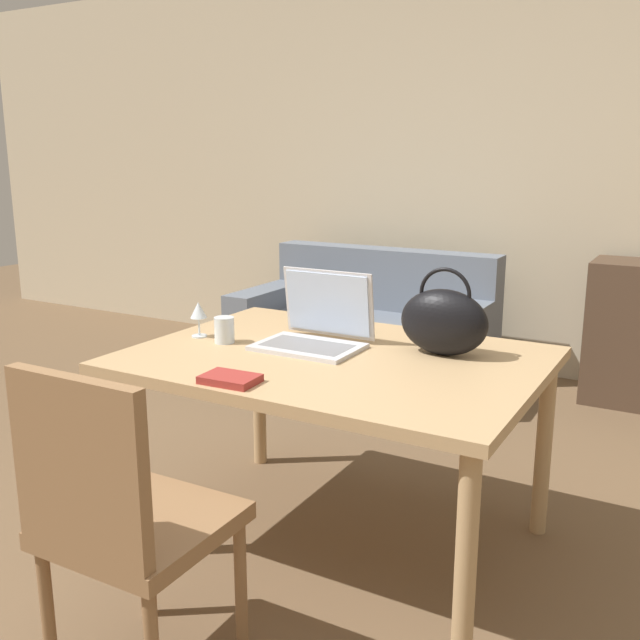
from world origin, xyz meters
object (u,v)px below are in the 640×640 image
object	(u,v)px
couch	(365,337)
handbag	(444,321)
wine_glass	(199,312)
chair	(121,514)
drinking_glass	(224,330)
laptop	(317,326)

from	to	relation	value
couch	handbag	size ratio (longest dim) A/B	4.87
wine_glass	handbag	size ratio (longest dim) A/B	0.43
chair	drinking_glass	size ratio (longest dim) A/B	9.45
chair	handbag	distance (m)	1.26
couch	wine_glass	bearing A→B (deg)	-83.94
drinking_glass	handbag	xyz separation A→B (m)	(0.77, 0.25, 0.07)
couch	drinking_glass	world-z (taller)	drinking_glass
couch	laptop	world-z (taller)	laptop
wine_glass	couch	bearing A→B (deg)	96.06
chair	drinking_glass	bearing A→B (deg)	109.29
chair	drinking_glass	world-z (taller)	chair
chair	couch	bearing A→B (deg)	102.67
laptop	drinking_glass	world-z (taller)	laptop
chair	drinking_glass	distance (m)	0.97
drinking_glass	wine_glass	xyz separation A→B (m)	(-0.14, 0.02, 0.05)
wine_glass	drinking_glass	bearing A→B (deg)	-9.27
chair	handbag	size ratio (longest dim) A/B	2.93
chair	wine_glass	distance (m)	1.05
laptop	wine_glass	size ratio (longest dim) A/B	2.72
chair	drinking_glass	xyz separation A→B (m)	(-0.32, 0.88, 0.26)
drinking_glass	handbag	distance (m)	0.82
drinking_glass	laptop	bearing A→B (deg)	24.81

